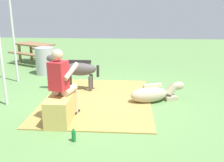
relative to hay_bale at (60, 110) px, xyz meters
The scene contains 11 objects.
ground_plane 1.30m from the hay_bale, 31.35° to the right, with size 24.00×24.00×0.00m, color #608C4C.
hay_patch 1.37m from the hay_bale, 23.29° to the right, with size 3.19×2.44×0.02m, color #AD8C47.
hay_bale is the anchor object (origin of this frame).
person_seated 0.54m from the hay_bale, 10.33° to the right, with size 0.71×0.52×1.38m.
pony_standing 1.95m from the hay_bale, ahead, with size 0.33×1.35×0.93m.
pony_lying 2.20m from the hay_bale, 55.98° to the right, with size 0.73×1.34×0.42m.
soda_bottle 0.79m from the hay_bale, 149.29° to the right, with size 0.07×0.07×0.24m.
water_barrel 3.78m from the hay_bale, 22.01° to the left, with size 0.60×0.60×0.86m, color #B2B2B7.
tent_pole_left 1.88m from the hay_bale, 60.68° to the left, with size 0.06×0.06×2.35m, color silver.
tent_pole_right 3.35m from the hay_bale, 37.06° to the left, with size 0.06×0.06×2.35m, color silver.
picnic_bench 5.62m from the hay_bale, 24.59° to the left, with size 1.85×1.93×0.75m.
Camera 1 is at (-5.38, -0.60, 2.10)m, focal length 40.71 mm.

